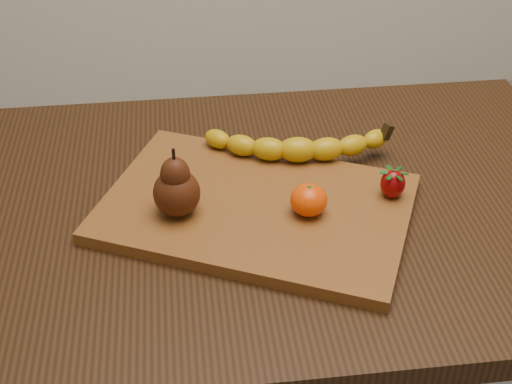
{
  "coord_description": "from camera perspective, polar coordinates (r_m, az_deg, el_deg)",
  "views": [
    {
      "loc": [
        -0.16,
        -0.88,
        1.42
      ],
      "look_at": [
        -0.06,
        -0.03,
        0.8
      ],
      "focal_mm": 50.0,
      "sensor_mm": 36.0,
      "label": 1
    }
  ],
  "objects": [
    {
      "name": "banana",
      "position": [
        1.15,
        3.36,
        3.4
      ],
      "size": [
        0.27,
        0.1,
        0.04
      ],
      "primitive_type": null,
      "rotation": [
        0.0,
        0.0,
        -0.12
      ],
      "color": "#C99E09",
      "rests_on": "cutting_board"
    },
    {
      "name": "mandarin",
      "position": [
        1.04,
        4.24,
        -0.64
      ],
      "size": [
        0.07,
        0.07,
        0.05
      ],
      "primitive_type": "ellipsoid",
      "rotation": [
        0.0,
        0.0,
        -0.24
      ],
      "color": "#EE4202",
      "rests_on": "cutting_board"
    },
    {
      "name": "table",
      "position": [
        1.17,
        2.55,
        -4.42
      ],
      "size": [
        1.0,
        0.7,
        0.76
      ],
      "color": "black",
      "rests_on": "ground"
    },
    {
      "name": "pear",
      "position": [
        1.02,
        -6.43,
        0.81
      ],
      "size": [
        0.09,
        0.09,
        0.11
      ],
      "primitive_type": null,
      "rotation": [
        0.0,
        0.0,
        0.38
      ],
      "color": "#411B0A",
      "rests_on": "cutting_board"
    },
    {
      "name": "strawberry",
      "position": [
        1.09,
        10.89,
        0.73
      ],
      "size": [
        0.05,
        0.05,
        0.05
      ],
      "primitive_type": null,
      "rotation": [
        0.0,
        0.0,
        -0.25
      ],
      "color": "#860306",
      "rests_on": "cutting_board"
    },
    {
      "name": "cutting_board",
      "position": [
        1.07,
        0.0,
        -1.3
      ],
      "size": [
        0.53,
        0.46,
        0.02
      ],
      "primitive_type": "cube",
      "rotation": [
        0.0,
        0.0,
        -0.43
      ],
      "color": "brown",
      "rests_on": "table"
    }
  ]
}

